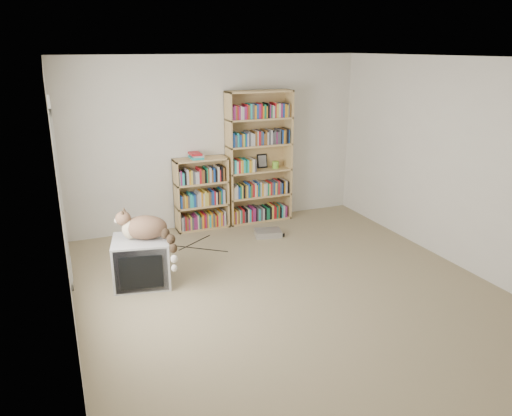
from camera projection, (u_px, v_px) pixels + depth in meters
name	position (u px, v px, depth m)	size (l,w,h in m)	color
floor	(289.00, 291.00, 5.57)	(4.50, 5.00, 0.01)	tan
wall_back	(217.00, 142.00, 7.38)	(4.50, 0.02, 2.50)	silver
wall_front	(476.00, 284.00, 2.98)	(4.50, 0.02, 2.50)	silver
wall_left	(61.00, 209.00, 4.36)	(0.02, 5.00, 2.50)	silver
wall_right	(460.00, 164.00, 5.99)	(0.02, 5.00, 2.50)	silver
ceiling	(294.00, 58.00, 4.79)	(4.50, 5.00, 0.02)	white
window	(59.00, 186.00, 4.50)	(0.02, 1.22, 1.52)	white
crt_tv	(142.00, 261.00, 5.69)	(0.72, 0.67, 0.54)	#B0B0B3
cat	(149.00, 232.00, 5.55)	(0.67, 0.70, 0.58)	#392317
bookcase_tall	(259.00, 161.00, 7.57)	(1.00, 0.30, 1.99)	#AA7E55
bookcase_short	(201.00, 196.00, 7.38)	(0.77, 0.30, 1.06)	#AA7E55
book_stack	(196.00, 156.00, 7.16)	(0.21, 0.27, 0.09)	#AC161F
green_mug	(275.00, 165.00, 7.67)	(0.10, 0.10, 0.11)	#7FC137
framed_print	(262.00, 161.00, 7.68)	(0.16, 0.01, 0.22)	black
dvd_player	(268.00, 233.00, 7.18)	(0.37, 0.27, 0.09)	#BABABF
wall_outlet	(68.00, 256.00, 5.69)	(0.01, 0.08, 0.13)	silver
floor_cables	(241.00, 243.00, 6.93)	(1.20, 0.70, 0.01)	black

